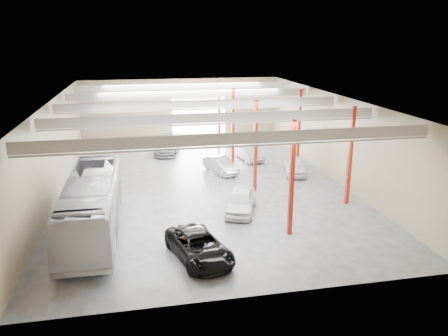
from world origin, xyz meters
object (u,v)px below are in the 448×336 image
object	(u,v)px
black_sedan	(199,246)
car_row_c	(168,146)
car_right_near	(248,152)
car_right_far	(295,166)
car_row_a	(241,201)
car_row_b	(221,165)
coach_bus	(92,204)

from	to	relation	value
black_sedan	car_row_c	world-z (taller)	car_row_c
car_right_near	car_right_far	bearing A→B (deg)	-70.94
car_right_near	car_right_far	xyz separation A→B (m)	(2.80, -5.20, 0.00)
car_row_a	car_row_b	bearing A→B (deg)	107.62
car_row_a	car_right_near	distance (m)	13.21
car_right_near	black_sedan	bearing A→B (deg)	-121.17
coach_bus	car_row_c	distance (m)	18.85
car_row_a	car_row_c	bearing A→B (deg)	122.42
black_sedan	car_right_near	world-z (taller)	car_right_near
car_row_c	car_row_a	bearing A→B (deg)	-64.23
car_row_c	car_right_near	bearing A→B (deg)	-15.22
car_row_a	car_right_near	size ratio (longest dim) A/B	1.04
black_sedan	car_row_b	bearing A→B (deg)	59.96
car_row_c	car_right_near	distance (m)	8.53
coach_bus	black_sedan	distance (m)	7.62
car_right_near	car_row_b	bearing A→B (deg)	-142.92
car_row_a	car_row_b	world-z (taller)	car_row_a
car_row_a	car_right_far	xyz separation A→B (m)	(6.58, 7.45, -0.05)
coach_bus	car_right_far	bearing A→B (deg)	28.71
car_row_b	car_right_near	world-z (taller)	car_right_near
car_row_c	coach_bus	bearing A→B (deg)	-94.85
car_row_a	car_row_c	world-z (taller)	same
car_row_b	car_right_far	world-z (taller)	car_right_far
coach_bus	car_row_c	world-z (taller)	coach_bus
car_row_a	car_right_far	world-z (taller)	car_row_a
coach_bus	car_right_far	distance (m)	18.33
car_row_c	car_right_near	world-z (taller)	car_row_c
car_right_near	car_right_far	size ratio (longest dim) A/B	1.03
car_row_b	car_row_c	xyz separation A→B (m)	(-4.08, 7.65, 0.09)
car_row_a	car_right_far	bearing A→B (deg)	68.44
car_row_b	car_row_c	bearing A→B (deg)	98.77
black_sedan	car_row_a	bearing A→B (deg)	43.20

